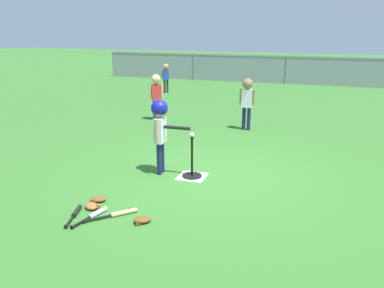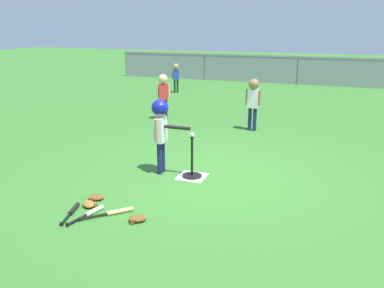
{
  "view_description": "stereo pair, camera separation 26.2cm",
  "coord_description": "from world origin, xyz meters",
  "px_view_note": "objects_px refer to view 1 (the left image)",
  "views": [
    {
      "loc": [
        1.52,
        -5.85,
        2.35
      ],
      "look_at": [
        -0.37,
        -0.17,
        0.55
      ],
      "focal_mm": 37.12,
      "sensor_mm": 36.0,
      "label": 1
    },
    {
      "loc": [
        1.76,
        -5.76,
        2.35
      ],
      "look_at": [
        -0.37,
        -0.17,
        0.55
      ],
      "focal_mm": 37.12,
      "sensor_mm": 36.0,
      "label": 2
    }
  ],
  "objects_px": {
    "baseball_on_tee": "(192,135)",
    "fielder_deep_right": "(156,91)",
    "batting_tee": "(192,170)",
    "glove_tossed_aside": "(98,199)",
    "fielder_near_right": "(247,97)",
    "spare_bat_black": "(75,213)",
    "glove_near_bats": "(92,206)",
    "glove_by_plate": "(142,220)",
    "batter_child": "(160,122)",
    "spare_bat_wood": "(119,214)",
    "spare_bat_silver": "(94,215)",
    "fielder_deep_left": "(166,74)"
  },
  "relations": [
    {
      "from": "spare_bat_wood",
      "to": "spare_bat_black",
      "type": "bearing_deg",
      "value": -162.88
    },
    {
      "from": "fielder_near_right",
      "to": "fielder_deep_right",
      "type": "xyz_separation_m",
      "value": [
        -2.36,
        0.26,
        -0.02
      ]
    },
    {
      "from": "baseball_on_tee",
      "to": "glove_near_bats",
      "type": "xyz_separation_m",
      "value": [
        -0.91,
        -1.52,
        -0.67
      ]
    },
    {
      "from": "glove_by_plate",
      "to": "glove_tossed_aside",
      "type": "relative_size",
      "value": 1.03
    },
    {
      "from": "fielder_deep_right",
      "to": "glove_by_plate",
      "type": "xyz_separation_m",
      "value": [
        2.01,
        -5.16,
        -0.72
      ]
    },
    {
      "from": "baseball_on_tee",
      "to": "glove_tossed_aside",
      "type": "relative_size",
      "value": 0.28
    },
    {
      "from": "batter_child",
      "to": "batting_tee",
      "type": "bearing_deg",
      "value": 0.91
    },
    {
      "from": "spare_bat_wood",
      "to": "glove_tossed_aside",
      "type": "xyz_separation_m",
      "value": [
        -0.48,
        0.29,
        0.01
      ]
    },
    {
      "from": "batting_tee",
      "to": "spare_bat_silver",
      "type": "relative_size",
      "value": 1.11
    },
    {
      "from": "batting_tee",
      "to": "glove_tossed_aside",
      "type": "height_order",
      "value": "batting_tee"
    },
    {
      "from": "batter_child",
      "to": "fielder_near_right",
      "type": "bearing_deg",
      "value": 76.35
    },
    {
      "from": "spare_bat_black",
      "to": "glove_by_plate",
      "type": "relative_size",
      "value": 2.05
    },
    {
      "from": "fielder_near_right",
      "to": "fielder_deep_right",
      "type": "distance_m",
      "value": 2.38
    },
    {
      "from": "fielder_deep_left",
      "to": "glove_by_plate",
      "type": "relative_size",
      "value": 3.81
    },
    {
      "from": "baseball_on_tee",
      "to": "fielder_deep_right",
      "type": "xyz_separation_m",
      "value": [
        -2.11,
        3.49,
        0.05
      ]
    },
    {
      "from": "batter_child",
      "to": "glove_near_bats",
      "type": "distance_m",
      "value": 1.77
    },
    {
      "from": "fielder_deep_left",
      "to": "fielder_deep_right",
      "type": "bearing_deg",
      "value": -71.21
    },
    {
      "from": "fielder_near_right",
      "to": "glove_by_plate",
      "type": "height_order",
      "value": "fielder_near_right"
    },
    {
      "from": "spare_bat_black",
      "to": "glove_by_plate",
      "type": "bearing_deg",
      "value": 6.3
    },
    {
      "from": "spare_bat_black",
      "to": "glove_near_bats",
      "type": "bearing_deg",
      "value": 69.21
    },
    {
      "from": "baseball_on_tee",
      "to": "fielder_deep_right",
      "type": "relative_size",
      "value": 0.06
    },
    {
      "from": "spare_bat_black",
      "to": "glove_by_plate",
      "type": "distance_m",
      "value": 0.91
    },
    {
      "from": "batter_child",
      "to": "glove_tossed_aside",
      "type": "xyz_separation_m",
      "value": [
        -0.41,
        -1.31,
        -0.84
      ]
    },
    {
      "from": "baseball_on_tee",
      "to": "fielder_deep_left",
      "type": "xyz_separation_m",
      "value": [
        -3.49,
        7.54,
        -0.04
      ]
    },
    {
      "from": "spare_bat_silver",
      "to": "fielder_deep_left",
      "type": "bearing_deg",
      "value": 106.49
    },
    {
      "from": "batting_tee",
      "to": "baseball_on_tee",
      "type": "bearing_deg",
      "value": 0.0
    },
    {
      "from": "glove_near_bats",
      "to": "glove_tossed_aside",
      "type": "height_order",
      "value": "same"
    },
    {
      "from": "baseball_on_tee",
      "to": "glove_near_bats",
      "type": "relative_size",
      "value": 0.27
    },
    {
      "from": "glove_by_plate",
      "to": "batting_tee",
      "type": "bearing_deg",
      "value": 86.67
    },
    {
      "from": "spare_bat_black",
      "to": "spare_bat_wood",
      "type": "bearing_deg",
      "value": 17.12
    },
    {
      "from": "glove_tossed_aside",
      "to": "batter_child",
      "type": "bearing_deg",
      "value": 72.63
    },
    {
      "from": "spare_bat_silver",
      "to": "glove_by_plate",
      "type": "distance_m",
      "value": 0.65
    },
    {
      "from": "batting_tee",
      "to": "spare_bat_silver",
      "type": "bearing_deg",
      "value": -113.29
    },
    {
      "from": "fielder_deep_right",
      "to": "spare_bat_wood",
      "type": "relative_size",
      "value": 2.17
    },
    {
      "from": "spare_bat_wood",
      "to": "glove_near_bats",
      "type": "bearing_deg",
      "value": 170.2
    },
    {
      "from": "spare_bat_silver",
      "to": "glove_tossed_aside",
      "type": "distance_m",
      "value": 0.46
    },
    {
      "from": "glove_near_bats",
      "to": "batting_tee",
      "type": "bearing_deg",
      "value": 59.3
    },
    {
      "from": "spare_bat_silver",
      "to": "glove_near_bats",
      "type": "distance_m",
      "value": 0.26
    },
    {
      "from": "spare_bat_wood",
      "to": "glove_tossed_aside",
      "type": "bearing_deg",
      "value": 149.07
    },
    {
      "from": "spare_bat_black",
      "to": "glove_tossed_aside",
      "type": "xyz_separation_m",
      "value": [
        0.06,
        0.45,
        0.01
      ]
    },
    {
      "from": "baseball_on_tee",
      "to": "batter_child",
      "type": "xyz_separation_m",
      "value": [
        -0.53,
        -0.01,
        0.17
      ]
    },
    {
      "from": "fielder_near_right",
      "to": "spare_bat_silver",
      "type": "height_order",
      "value": "fielder_near_right"
    },
    {
      "from": "spare_bat_wood",
      "to": "fielder_near_right",
      "type": "bearing_deg",
      "value": 81.57
    },
    {
      "from": "batter_child",
      "to": "fielder_near_right",
      "type": "relative_size",
      "value": 1.03
    },
    {
      "from": "batter_child",
      "to": "baseball_on_tee",
      "type": "bearing_deg",
      "value": 0.91
    },
    {
      "from": "fielder_deep_right",
      "to": "spare_bat_wood",
      "type": "height_order",
      "value": "fielder_deep_right"
    },
    {
      "from": "batter_child",
      "to": "spare_bat_wood",
      "type": "xyz_separation_m",
      "value": [
        0.07,
        -1.59,
        -0.85
      ]
    },
    {
      "from": "spare_bat_wood",
      "to": "glove_by_plate",
      "type": "bearing_deg",
      "value": -10.2
    },
    {
      "from": "fielder_near_right",
      "to": "fielder_deep_left",
      "type": "xyz_separation_m",
      "value": [
        -3.74,
        4.31,
        -0.11
      ]
    },
    {
      "from": "spare_bat_silver",
      "to": "fielder_deep_right",
      "type": "bearing_deg",
      "value": 104.67
    }
  ]
}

